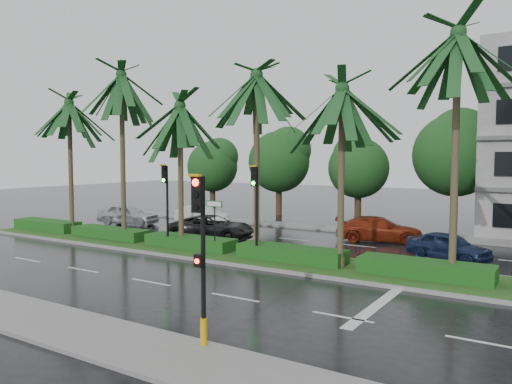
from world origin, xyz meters
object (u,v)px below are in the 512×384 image
Objects in this scene: car_white at (202,215)px; street_sign at (214,213)px; car_red at (379,229)px; car_silver at (128,214)px; car_darkgrey at (213,227)px; car_blue at (449,246)px; signal_median_left at (166,194)px; signal_near at (201,253)px.

street_sign is at bearing -133.65° from car_white.
car_silver is at bearing 81.91° from car_red.
car_silver is 0.87× the size of car_darkgrey.
car_white is 0.86× the size of car_red.
street_sign is 5.37m from car_darkgrey.
street_sign is 10.25m from car_red.
car_white is at bearing 131.53° from street_sign.
car_blue is (10.00, 5.09, -1.45)m from street_sign.
signal_median_left is at bearing 170.14° from car_darkgrey.
signal_near is 1.10× the size of car_blue.
car_red is (-1.50, 18.40, -1.79)m from signal_near.
car_red is (8.70, 4.47, 0.01)m from car_darkgrey.
car_white is (-14.70, 18.57, -1.80)m from signal_near.
signal_near is at bearing -54.66° from street_sign.
street_sign is at bearing -154.37° from car_darkgrey.
street_sign reaches higher than car_white.
car_red is at bearing 45.71° from signal_median_left.
signal_near reaches higher than car_silver.
signal_median_left is at bearing -176.53° from street_sign.
car_darkgrey is at bearing -114.43° from car_silver.
signal_median_left is at bearing -136.43° from car_silver.
signal_near is at bearing -44.09° from signal_median_left.
car_red reaches higher than car_blue.
signal_median_left reaches higher than car_white.
street_sign is 13.61m from car_silver.
car_blue is at bearing 22.08° from signal_median_left.
car_silver is (-9.20, 6.04, -2.24)m from signal_median_left.
car_darkgrey reaches higher than car_white.
signal_median_left is (-10.00, 9.69, 0.49)m from signal_near.
signal_near is 17.36m from car_darkgrey.
signal_near is at bearing -136.81° from car_white.
car_blue is at bearing 78.66° from signal_near.
car_silver is at bearing 140.68° from signal_near.
car_darkgrey reaches higher than car_blue.
signal_near reaches higher than car_red.
car_red is (17.70, 2.67, -0.04)m from car_silver.
car_white is 6.46m from car_darkgrey.
car_blue is (13.00, 5.27, -2.32)m from signal_median_left.
signal_median_left is 1.68× the size of street_sign.
street_sign is 0.51× the size of car_darkgrey.
car_darkgrey is (-3.20, 4.06, -1.41)m from street_sign.
street_sign reaches higher than car_blue.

